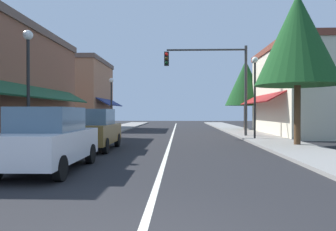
% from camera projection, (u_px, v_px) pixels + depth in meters
% --- Properties ---
extents(ground_plane, '(80.00, 80.00, 0.00)m').
position_uv_depth(ground_plane, '(172.00, 137.00, 21.75)').
color(ground_plane, black).
extents(sidewalk_left, '(2.60, 56.00, 0.12)m').
position_uv_depth(sidewalk_left, '(90.00, 136.00, 21.94)').
color(sidewalk_left, gray).
rests_on(sidewalk_left, ground).
extents(sidewalk_right, '(2.60, 56.00, 0.12)m').
position_uv_depth(sidewalk_right, '(256.00, 136.00, 21.55)').
color(sidewalk_right, gray).
rests_on(sidewalk_right, ground).
extents(lane_center_stripe, '(0.14, 52.00, 0.01)m').
position_uv_depth(lane_center_stripe, '(172.00, 137.00, 21.75)').
color(lane_center_stripe, silver).
rests_on(lane_center_stripe, ground).
extents(storefront_right_block, '(6.57, 10.20, 6.33)m').
position_uv_depth(storefront_right_block, '(305.00, 91.00, 23.38)').
color(storefront_right_block, beige).
rests_on(storefront_right_block, ground).
extents(storefront_far_left, '(6.39, 8.20, 6.67)m').
position_uv_depth(storefront_far_left, '(79.00, 95.00, 32.04)').
color(storefront_far_left, '#9E6B4C').
rests_on(storefront_far_left, ground).
extents(parked_car_nearest_left, '(1.80, 4.11, 1.77)m').
position_uv_depth(parked_car_nearest_left, '(49.00, 139.00, 9.11)').
color(parked_car_nearest_left, silver).
rests_on(parked_car_nearest_left, ground).
extents(parked_car_second_left, '(1.83, 4.12, 1.77)m').
position_uv_depth(parked_car_second_left, '(94.00, 130.00, 14.25)').
color(parked_car_second_left, brown).
rests_on(parked_car_second_left, ground).
extents(traffic_signal_mast_arm, '(5.38, 0.50, 5.95)m').
position_uv_depth(traffic_signal_mast_arm, '(218.00, 75.00, 21.36)').
color(traffic_signal_mast_arm, '#333333').
rests_on(traffic_signal_mast_arm, ground).
extents(street_lamp_left_near, '(0.36, 0.36, 4.69)m').
position_uv_depth(street_lamp_left_near, '(28.00, 71.00, 12.28)').
color(street_lamp_left_near, black).
rests_on(street_lamp_left_near, ground).
extents(street_lamp_right_mid, '(0.36, 0.36, 4.85)m').
position_uv_depth(street_lamp_right_mid, '(255.00, 84.00, 19.12)').
color(street_lamp_right_mid, black).
rests_on(street_lamp_right_mid, ground).
extents(street_lamp_left_far, '(0.36, 0.36, 4.43)m').
position_uv_depth(street_lamp_left_far, '(111.00, 95.00, 27.01)').
color(street_lamp_left_far, black).
rests_on(street_lamp_left_far, ground).
extents(tree_right_near, '(3.94, 3.94, 7.22)m').
position_uv_depth(tree_right_near, '(298.00, 39.00, 15.41)').
color(tree_right_near, '#4C331E').
rests_on(tree_right_near, ground).
extents(tree_right_far, '(3.66, 3.66, 6.26)m').
position_uv_depth(tree_right_far, '(246.00, 83.00, 29.37)').
color(tree_right_far, '#4C331E').
rests_on(tree_right_far, ground).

